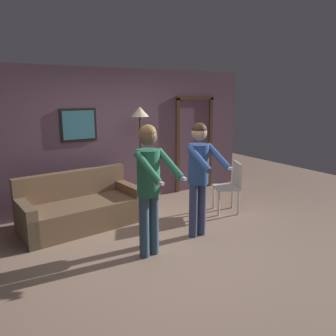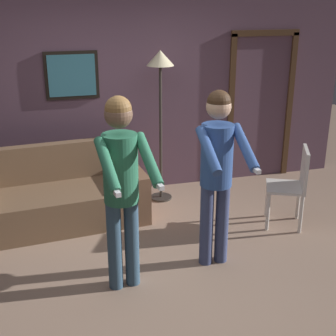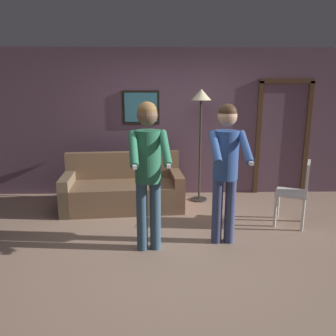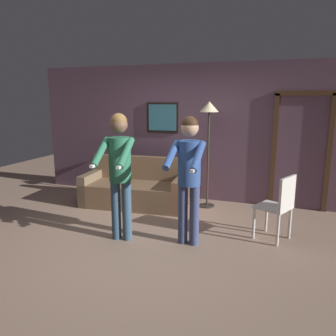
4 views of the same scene
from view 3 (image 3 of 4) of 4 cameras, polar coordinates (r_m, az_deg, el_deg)
The scene contains 7 objects.
ground_plane at distance 4.22m, azimuth 1.53°, elevation -13.09°, with size 12.00×12.00×0.00m, color #9D7E68.
back_wall_assembly at distance 5.95m, azimuth 0.76°, elevation 7.78°, with size 6.40×0.10×2.60m.
couch at distance 5.42m, azimuth -7.78°, elevation -3.97°, with size 1.97×1.01×0.87m.
torchiere_lamp at distance 5.52m, azimuth 5.76°, elevation 10.26°, with size 0.33×0.33×1.90m.
person_standing_left at distance 3.74m, azimuth -3.49°, elevation 0.90°, with size 0.48×0.70×1.76m.
person_standing_right at distance 3.97m, azimuth 10.05°, elevation 1.14°, with size 0.43×0.68×1.73m.
dining_chair_distant at distance 4.94m, azimuth 21.74°, elevation -3.50°, with size 0.56×0.56×0.93m.
Camera 3 is at (-0.21, -3.77, 1.88)m, focal length 35.00 mm.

